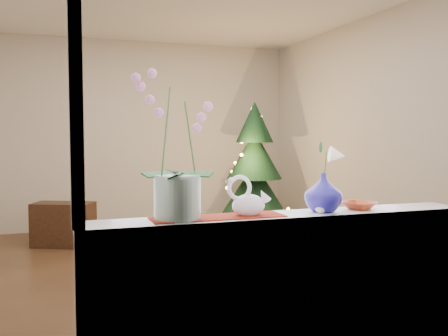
{
  "coord_description": "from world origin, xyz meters",
  "views": [
    {
      "loc": [
        -1.18,
        -4.8,
        1.35
      ],
      "look_at": [
        -0.02,
        -1.4,
        1.11
      ],
      "focal_mm": 40.0,
      "sensor_mm": 36.0,
      "label": 1
    }
  ],
  "objects_px": {
    "swan": "(248,197)",
    "blue_vase": "(323,190)",
    "paperweight": "(321,207)",
    "orchid_pot": "(177,145)",
    "side_table": "(64,224)",
    "amber_dish": "(359,206)",
    "xmas_tree": "(254,168)"
  },
  "relations": [
    {
      "from": "swan",
      "to": "blue_vase",
      "type": "distance_m",
      "value": 0.45
    },
    {
      "from": "paperweight",
      "to": "orchid_pot",
      "type": "bearing_deg",
      "value": 175.98
    },
    {
      "from": "orchid_pot",
      "to": "swan",
      "type": "distance_m",
      "value": 0.47
    },
    {
      "from": "orchid_pot",
      "to": "paperweight",
      "type": "height_order",
      "value": "orchid_pot"
    },
    {
      "from": "blue_vase",
      "to": "paperweight",
      "type": "bearing_deg",
      "value": -134.22
    },
    {
      "from": "side_table",
      "to": "amber_dish",
      "type": "bearing_deg",
      "value": -43.18
    },
    {
      "from": "swan",
      "to": "paperweight",
      "type": "distance_m",
      "value": 0.42
    },
    {
      "from": "paperweight",
      "to": "amber_dish",
      "type": "relative_size",
      "value": 0.44
    },
    {
      "from": "orchid_pot",
      "to": "blue_vase",
      "type": "relative_size",
      "value": 3.01
    },
    {
      "from": "paperweight",
      "to": "side_table",
      "type": "height_order",
      "value": "paperweight"
    },
    {
      "from": "xmas_tree",
      "to": "side_table",
      "type": "distance_m",
      "value": 2.56
    },
    {
      "from": "amber_dish",
      "to": "xmas_tree",
      "type": "xyz_separation_m",
      "value": [
        0.92,
        3.81,
        -0.04
      ]
    },
    {
      "from": "side_table",
      "to": "orchid_pot",
      "type": "bearing_deg",
      "value": -58.0
    },
    {
      "from": "xmas_tree",
      "to": "orchid_pot",
      "type": "bearing_deg",
      "value": -117.57
    },
    {
      "from": "orchid_pot",
      "to": "blue_vase",
      "type": "xyz_separation_m",
      "value": [
        0.83,
        -0.02,
        -0.25
      ]
    },
    {
      "from": "orchid_pot",
      "to": "amber_dish",
      "type": "relative_size",
      "value": 4.82
    },
    {
      "from": "swan",
      "to": "amber_dish",
      "type": "bearing_deg",
      "value": 11.48
    },
    {
      "from": "swan",
      "to": "paperweight",
      "type": "height_order",
      "value": "swan"
    },
    {
      "from": "blue_vase",
      "to": "amber_dish",
      "type": "distance_m",
      "value": 0.27
    },
    {
      "from": "blue_vase",
      "to": "orchid_pot",
      "type": "bearing_deg",
      "value": 178.91
    },
    {
      "from": "amber_dish",
      "to": "xmas_tree",
      "type": "distance_m",
      "value": 3.92
    },
    {
      "from": "orchid_pot",
      "to": "side_table",
      "type": "relative_size",
      "value": 1.06
    },
    {
      "from": "blue_vase",
      "to": "side_table",
      "type": "relative_size",
      "value": 0.35
    },
    {
      "from": "swan",
      "to": "xmas_tree",
      "type": "relative_size",
      "value": 0.14
    },
    {
      "from": "paperweight",
      "to": "xmas_tree",
      "type": "distance_m",
      "value": 4.04
    },
    {
      "from": "blue_vase",
      "to": "side_table",
      "type": "distance_m",
      "value": 4.15
    },
    {
      "from": "orchid_pot",
      "to": "paperweight",
      "type": "bearing_deg",
      "value": -4.02
    },
    {
      "from": "orchid_pot",
      "to": "blue_vase",
      "type": "height_order",
      "value": "orchid_pot"
    },
    {
      "from": "amber_dish",
      "to": "paperweight",
      "type": "bearing_deg",
      "value": -169.34
    },
    {
      "from": "blue_vase",
      "to": "amber_dish",
      "type": "height_order",
      "value": "blue_vase"
    },
    {
      "from": "orchid_pot",
      "to": "xmas_tree",
      "type": "relative_size",
      "value": 0.42
    },
    {
      "from": "orchid_pot",
      "to": "blue_vase",
      "type": "distance_m",
      "value": 0.86
    }
  ]
}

